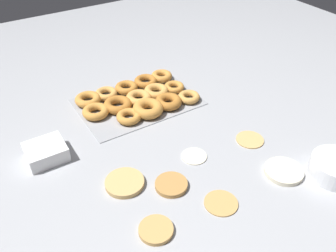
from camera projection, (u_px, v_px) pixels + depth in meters
ground_plane at (184, 154)px, 1.16m from camera, size 3.00×3.00×0.00m
pancake_0 at (171, 185)px, 1.04m from camera, size 0.10×0.10×0.01m
pancake_1 at (156, 230)px, 0.92m from camera, size 0.09×0.09×0.01m
pancake_2 at (284, 171)px, 1.09m from camera, size 0.12×0.12×0.01m
pancake_3 at (250, 139)px, 1.22m from camera, size 0.09×0.09×0.01m
pancake_4 at (194, 156)px, 1.15m from camera, size 0.08×0.08×0.01m
pancake_5 at (221, 203)px, 0.99m from camera, size 0.10×0.10×0.01m
pancake_6 at (125, 183)px, 1.05m from camera, size 0.12×0.12×0.02m
donut_tray at (138, 98)px, 1.39m from camera, size 0.46×0.31×0.04m
batter_bowl at (335, 168)px, 1.07m from camera, size 0.15×0.15×0.06m
container_stack at (46, 152)px, 1.13m from camera, size 0.12×0.11×0.05m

